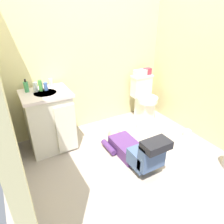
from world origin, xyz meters
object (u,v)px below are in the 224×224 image
(faucet, at_px, (42,85))
(tissue_box, at_px, (140,73))
(bottle_clear, at_px, (35,87))
(toilet, at_px, (144,98))
(paper_towel_roll, at_px, (140,123))
(toiletry_bag, at_px, (147,71))
(bottle_blue, at_px, (46,86))
(toilet_paper_roll, at_px, (187,133))
(vanity_cabinet, at_px, (50,120))
(bottle_green, at_px, (40,85))
(bottle_white, at_px, (51,83))
(person_plumber, at_px, (134,150))
(soap_dispenser, at_px, (26,87))

(faucet, relative_size, tissue_box, 0.45)
(tissue_box, xyz_separation_m, bottle_clear, (-1.69, -0.09, 0.08))
(toilet, bearing_deg, paper_towel_roll, -133.20)
(toilet, distance_m, tissue_box, 0.44)
(faucet, height_order, toiletry_bag, faucet)
(bottle_blue, bearing_deg, toilet_paper_roll, -24.38)
(vanity_cabinet, height_order, toiletry_bag, toiletry_bag)
(bottle_clear, height_order, bottle_blue, bottle_clear)
(bottle_clear, bearing_deg, bottle_green, 0.14)
(toilet, distance_m, bottle_green, 1.75)
(paper_towel_roll, bearing_deg, vanity_cabinet, 169.75)
(bottle_white, bearing_deg, toiletry_bag, 1.55)
(person_plumber, xyz_separation_m, toiletry_bag, (0.93, 0.99, 0.63))
(bottle_clear, relative_size, paper_towel_roll, 0.54)
(faucet, xyz_separation_m, toiletry_bag, (1.74, 0.02, -0.06))
(bottle_blue, bearing_deg, bottle_green, 168.96)
(toilet, bearing_deg, soap_dispenser, 178.49)
(bottle_blue, xyz_separation_m, bottle_white, (0.08, 0.06, 0.01))
(toilet_paper_roll, bearing_deg, person_plumber, -176.36)
(person_plumber, relative_size, soap_dispenser, 6.42)
(toilet, distance_m, bottle_white, 1.61)
(soap_dispenser, xyz_separation_m, bottle_green, (0.16, -0.05, 0.00))
(tissue_box, relative_size, toilet_paper_roll, 2.00)
(bottle_clear, height_order, bottle_white, bottle_white)
(bottle_green, xyz_separation_m, bottle_blue, (0.06, -0.01, -0.02))
(faucet, xyz_separation_m, paper_towel_roll, (1.34, -0.39, -0.76))
(tissue_box, distance_m, bottle_green, 1.63)
(bottle_blue, bearing_deg, faucet, 112.75)
(toiletry_bag, distance_m, soap_dispenser, 1.94)
(tissue_box, distance_m, toilet_paper_roll, 1.22)
(soap_dispenser, bearing_deg, tissue_box, 1.36)
(tissue_box, xyz_separation_m, bottle_green, (-1.62, -0.09, 0.09))
(vanity_cabinet, bearing_deg, soap_dispenser, 146.90)
(bottle_clear, bearing_deg, toilet, -0.00)
(toilet, distance_m, soap_dispenser, 1.90)
(soap_dispenser, bearing_deg, bottle_clear, -25.87)
(faucet, relative_size, paper_towel_roll, 0.44)
(tissue_box, relative_size, bottle_green, 1.52)
(toilet, distance_m, vanity_cabinet, 1.64)
(bottle_blue, distance_m, bottle_white, 0.10)
(faucet, height_order, soap_dispenser, soap_dispenser)
(paper_towel_roll, bearing_deg, bottle_green, 166.85)
(toiletry_bag, bearing_deg, bottle_white, -178.45)
(bottle_clear, distance_m, toilet_paper_roll, 2.28)
(toilet, relative_size, toiletry_bag, 6.05)
(toiletry_bag, xyz_separation_m, soap_dispenser, (-1.93, -0.04, 0.08))
(soap_dispenser, height_order, bottle_blue, soap_dispenser)
(bottle_green, bearing_deg, toilet, -0.01)
(toiletry_bag, relative_size, bottle_green, 0.86)
(vanity_cabinet, bearing_deg, faucet, 91.31)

